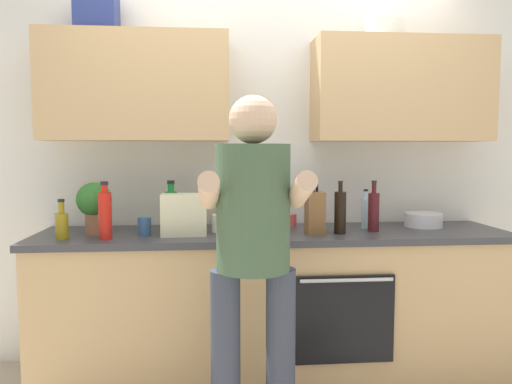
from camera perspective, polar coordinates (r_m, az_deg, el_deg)
The scene contains 18 objects.
ground_plane at distance 3.22m, azimuth 2.19°, elevation -20.69°, with size 12.00×12.00×0.00m, color #B2A893.
back_wall_unit at distance 3.17m, azimuth 1.52°, elevation 6.76°, with size 4.00×0.38×2.50m.
counter at distance 3.05m, azimuth 2.25°, elevation -13.02°, with size 2.84×0.67×0.90m.
person_standing at distance 2.24m, azimuth -0.33°, elevation -5.97°, with size 0.49×0.45×1.64m.
bottle_soda at distance 3.03m, azimuth -9.98°, elevation -1.95°, with size 0.07×0.07×0.31m.
bottle_oil at distance 2.89m, azimuth -21.93°, elevation -3.51°, with size 0.07×0.07×0.22m.
bottle_soy at distance 2.89m, azimuth 9.90°, elevation -2.32°, with size 0.07×0.07×0.31m.
bottle_hotsauce at distance 2.79m, azimuth -17.39°, elevation -2.51°, with size 0.07×0.07×0.32m.
bottle_water at distance 3.13m, azimuth 12.79°, elevation -2.31°, with size 0.05×0.05×0.25m.
bottle_wine at distance 3.01m, azimuth 13.71°, elevation -2.20°, with size 0.07×0.07×0.31m.
bottle_juice at distance 3.09m, azimuth -3.54°, elevation -1.73°, with size 0.06×0.06×0.32m.
cup_coffee at distance 2.91m, azimuth -4.38°, elevation -3.71°, with size 0.09×0.09×0.11m, color white.
cup_tea at distance 2.88m, azimuth -13.04°, elevation -3.96°, with size 0.08×0.08×0.10m, color #33598C.
cup_ceramic at distance 3.12m, azimuth 4.08°, elevation -3.36°, with size 0.08×0.08×0.08m, color #BF4C47.
mixing_bowl at distance 3.29m, azimuth 19.14°, elevation -3.12°, with size 0.24×0.24×0.09m, color silver.
knife_block at distance 2.86m, azimuth 6.96°, elevation -2.43°, with size 0.10×0.14×0.31m.
potted_herb at distance 2.97m, azimuth -18.57°, elevation -1.26°, with size 0.20×0.20×0.31m.
grocery_bag_rice at distance 2.82m, azimuth -8.53°, elevation -2.66°, with size 0.26×0.15×0.24m, color beige.
Camera 1 is at (-0.37, -2.88, 1.39)m, focal length 33.89 mm.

